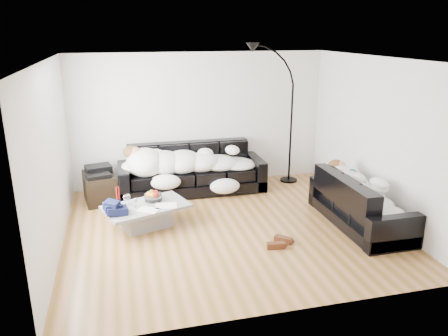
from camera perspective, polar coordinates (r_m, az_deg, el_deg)
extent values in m
plane|color=olive|center=(6.98, 0.60, -7.79)|extent=(5.00, 5.00, 0.00)
cube|color=silver|center=(8.67, -3.13, 6.31)|extent=(5.00, 0.02, 2.60)
cube|color=silver|center=(6.40, -21.59, 1.00)|extent=(0.02, 4.50, 2.60)
cube|color=silver|center=(7.54, 19.40, 3.62)|extent=(0.02, 4.50, 2.60)
plane|color=white|center=(6.32, 0.68, 14.04)|extent=(5.00, 5.00, 0.00)
cube|color=black|center=(8.37, -4.23, -0.12)|extent=(2.76, 0.95, 0.90)
cube|color=black|center=(7.26, 17.42, -4.14)|extent=(0.85, 1.99, 0.81)
ellipsoid|color=#0E6864|center=(7.63, 14.91, -0.34)|extent=(0.42, 0.38, 0.20)
cube|color=#939699|center=(7.03, -10.06, -6.22)|extent=(1.45, 1.12, 0.37)
cylinder|color=white|center=(7.10, -9.23, -3.54)|extent=(0.32, 0.32, 0.17)
cylinder|color=white|center=(7.02, -12.40, -4.00)|extent=(0.09, 0.09, 0.17)
cylinder|color=white|center=(6.97, -12.73, -4.14)|extent=(0.08, 0.08, 0.18)
cylinder|color=white|center=(6.89, -11.46, -4.45)|extent=(0.07, 0.07, 0.15)
cylinder|color=maroon|center=(7.15, -13.83, -3.40)|extent=(0.05, 0.05, 0.25)
cylinder|color=maroon|center=(7.19, -13.53, -3.28)|extent=(0.05, 0.05, 0.24)
cube|color=silver|center=(6.89, -7.55, -4.88)|extent=(0.36, 0.30, 0.01)
cube|color=silver|center=(6.77, -9.87, -5.39)|extent=(0.38, 0.36, 0.01)
cube|color=black|center=(8.24, -15.92, -2.47)|extent=(0.63, 0.83, 0.52)
cube|color=black|center=(8.14, -16.11, -0.32)|extent=(0.51, 0.43, 0.13)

